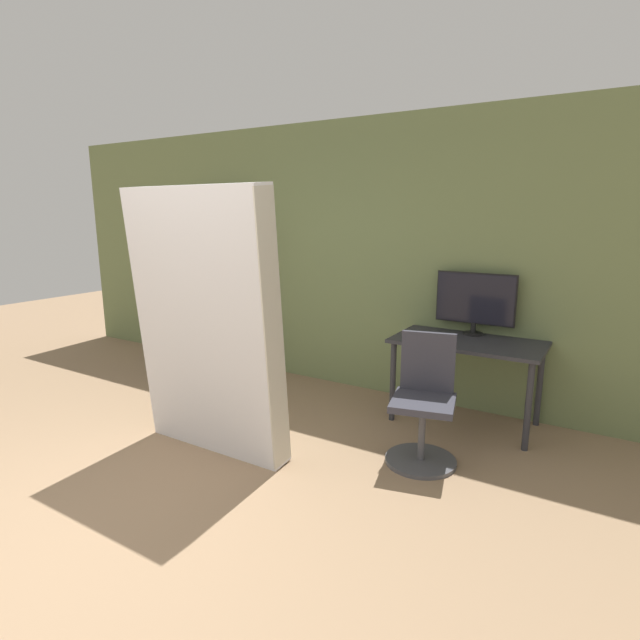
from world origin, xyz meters
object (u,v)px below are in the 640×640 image
Objects in this scene: bookshelf at (214,288)px; monitor at (475,300)px; office_chair at (424,411)px; mattress_near at (207,325)px.

monitor is at bearing 0.56° from bookshelf.
office_chair is at bearing -92.94° from monitor.
office_chair is at bearing 26.25° from mattress_near.
mattress_near reaches higher than monitor.
mattress_near is at bearing -47.93° from bookshelf.
bookshelf is 2.35m from mattress_near.
bookshelf is (-3.06, -0.03, -0.13)m from monitor.
office_chair is 0.47× the size of mattress_near.
office_chair is at bearing -18.99° from bookshelf.
bookshelf is at bearing 161.01° from office_chair.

